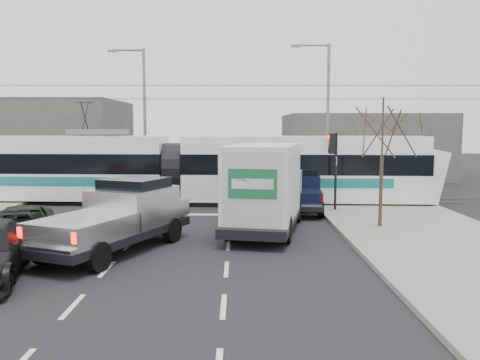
{
  "coord_description": "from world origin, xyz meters",
  "views": [
    {
      "loc": [
        2.03,
        -17.08,
        4.03
      ],
      "look_at": [
        2.12,
        4.15,
        1.8
      ],
      "focal_mm": 38.0,
      "sensor_mm": 36.0,
      "label": 1
    }
  ],
  "objects_px": {
    "green_car": "(23,226)",
    "traffic_signal": "(333,155)",
    "street_lamp_far": "(142,110)",
    "street_lamp_near": "(325,109)",
    "navy_pickup": "(302,191)",
    "silver_pickup": "(121,215)",
    "tram": "(174,168)",
    "bare_tree": "(383,133)",
    "box_truck": "(266,189)"
  },
  "relations": [
    {
      "from": "bare_tree",
      "to": "tram",
      "type": "relative_size",
      "value": 0.19
    },
    {
      "from": "navy_pickup",
      "to": "bare_tree",
      "type": "bearing_deg",
      "value": -54.99
    },
    {
      "from": "street_lamp_far",
      "to": "box_truck",
      "type": "bearing_deg",
      "value": -62.24
    },
    {
      "from": "traffic_signal",
      "to": "street_lamp_near",
      "type": "relative_size",
      "value": 0.4
    },
    {
      "from": "navy_pickup",
      "to": "street_lamp_far",
      "type": "bearing_deg",
      "value": 141.04
    },
    {
      "from": "street_lamp_far",
      "to": "tram",
      "type": "relative_size",
      "value": 0.35
    },
    {
      "from": "street_lamp_far",
      "to": "navy_pickup",
      "type": "distance_m",
      "value": 13.61
    },
    {
      "from": "traffic_signal",
      "to": "navy_pickup",
      "type": "xyz_separation_m",
      "value": [
        -1.39,
        0.44,
        -1.77
      ]
    },
    {
      "from": "green_car",
      "to": "tram",
      "type": "bearing_deg",
      "value": 45.04
    },
    {
      "from": "bare_tree",
      "to": "street_lamp_near",
      "type": "relative_size",
      "value": 0.56
    },
    {
      "from": "navy_pickup",
      "to": "silver_pickup",
      "type": "bearing_deg",
      "value": -126.89
    },
    {
      "from": "street_lamp_far",
      "to": "green_car",
      "type": "xyz_separation_m",
      "value": [
        -1.19,
        -15.82,
        -4.48
      ]
    },
    {
      "from": "tram",
      "to": "green_car",
      "type": "bearing_deg",
      "value": -110.04
    },
    {
      "from": "street_lamp_near",
      "to": "bare_tree",
      "type": "bearing_deg",
      "value": -88.58
    },
    {
      "from": "box_truck",
      "to": "silver_pickup",
      "type": "bearing_deg",
      "value": -138.3
    },
    {
      "from": "street_lamp_near",
      "to": "tram",
      "type": "distance_m",
      "value": 10.29
    },
    {
      "from": "bare_tree",
      "to": "street_lamp_near",
      "type": "bearing_deg",
      "value": 91.42
    },
    {
      "from": "street_lamp_far",
      "to": "silver_pickup",
      "type": "bearing_deg",
      "value": -81.9
    },
    {
      "from": "bare_tree",
      "to": "box_truck",
      "type": "bearing_deg",
      "value": -175.89
    },
    {
      "from": "traffic_signal",
      "to": "tram",
      "type": "relative_size",
      "value": 0.14
    },
    {
      "from": "bare_tree",
      "to": "street_lamp_far",
      "type": "relative_size",
      "value": 0.56
    },
    {
      "from": "traffic_signal",
      "to": "box_truck",
      "type": "relative_size",
      "value": 0.51
    },
    {
      "from": "navy_pickup",
      "to": "green_car",
      "type": "relative_size",
      "value": 1.06
    },
    {
      "from": "street_lamp_far",
      "to": "box_truck",
      "type": "height_order",
      "value": "street_lamp_far"
    },
    {
      "from": "traffic_signal",
      "to": "navy_pickup",
      "type": "relative_size",
      "value": 0.75
    },
    {
      "from": "box_truck",
      "to": "tram",
      "type": "bearing_deg",
      "value": 133.07
    },
    {
      "from": "street_lamp_near",
      "to": "navy_pickup",
      "type": "relative_size",
      "value": 1.87
    },
    {
      "from": "street_lamp_near",
      "to": "tram",
      "type": "height_order",
      "value": "street_lamp_near"
    },
    {
      "from": "street_lamp_near",
      "to": "box_truck",
      "type": "distance_m",
      "value": 13.02
    },
    {
      "from": "green_car",
      "to": "traffic_signal",
      "type": "bearing_deg",
      "value": 6.47
    },
    {
      "from": "street_lamp_far",
      "to": "green_car",
      "type": "bearing_deg",
      "value": -94.32
    },
    {
      "from": "street_lamp_far",
      "to": "silver_pickup",
      "type": "relative_size",
      "value": 1.36
    },
    {
      "from": "street_lamp_near",
      "to": "green_car",
      "type": "xyz_separation_m",
      "value": [
        -12.69,
        -13.82,
        -4.48
      ]
    },
    {
      "from": "bare_tree",
      "to": "tram",
      "type": "xyz_separation_m",
      "value": [
        -8.95,
        7.0,
        -1.92
      ]
    },
    {
      "from": "bare_tree",
      "to": "street_lamp_near",
      "type": "xyz_separation_m",
      "value": [
        -0.29,
        11.5,
        1.32
      ]
    },
    {
      "from": "street_lamp_near",
      "to": "street_lamp_far",
      "type": "relative_size",
      "value": 1.0
    },
    {
      "from": "silver_pickup",
      "to": "bare_tree",
      "type": "bearing_deg",
      "value": 41.85
    },
    {
      "from": "street_lamp_near",
      "to": "green_car",
      "type": "height_order",
      "value": "street_lamp_near"
    },
    {
      "from": "tram",
      "to": "green_car",
      "type": "xyz_separation_m",
      "value": [
        -4.03,
        -9.32,
        -1.24
      ]
    },
    {
      "from": "traffic_signal",
      "to": "street_lamp_far",
      "type": "height_order",
      "value": "street_lamp_far"
    },
    {
      "from": "street_lamp_far",
      "to": "green_car",
      "type": "distance_m",
      "value": 16.48
    },
    {
      "from": "traffic_signal",
      "to": "silver_pickup",
      "type": "bearing_deg",
      "value": -139.25
    },
    {
      "from": "traffic_signal",
      "to": "box_truck",
      "type": "xyz_separation_m",
      "value": [
        -3.38,
        -4.32,
        -1.07
      ]
    },
    {
      "from": "traffic_signal",
      "to": "street_lamp_near",
      "type": "bearing_deg",
      "value": 83.59
    },
    {
      "from": "silver_pickup",
      "to": "box_truck",
      "type": "height_order",
      "value": "box_truck"
    },
    {
      "from": "silver_pickup",
      "to": "box_truck",
      "type": "relative_size",
      "value": 0.94
    },
    {
      "from": "street_lamp_near",
      "to": "navy_pickup",
      "type": "xyz_separation_m",
      "value": [
        -2.24,
        -7.06,
        -4.14
      ]
    },
    {
      "from": "street_lamp_far",
      "to": "tram",
      "type": "xyz_separation_m",
      "value": [
        2.83,
        -6.5,
        -3.24
      ]
    },
    {
      "from": "traffic_signal",
      "to": "street_lamp_near",
      "type": "height_order",
      "value": "street_lamp_near"
    },
    {
      "from": "tram",
      "to": "navy_pickup",
      "type": "height_order",
      "value": "tram"
    }
  ]
}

